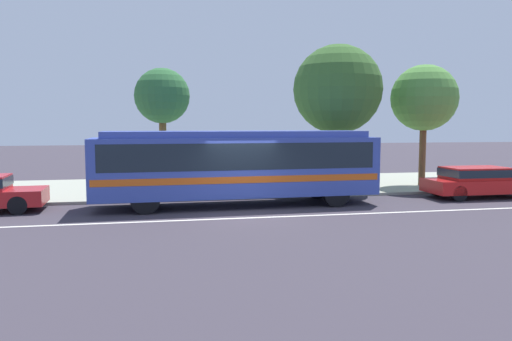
# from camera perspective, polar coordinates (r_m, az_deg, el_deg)

# --- Properties ---
(ground_plane) EXTENTS (120.00, 120.00, 0.00)m
(ground_plane) POSITION_cam_1_polar(r_m,az_deg,el_deg) (16.95, -1.35, -5.04)
(ground_plane) COLOR #38333C
(sidewalk_slab) EXTENTS (60.00, 8.00, 0.12)m
(sidewalk_slab) POSITION_cam_1_polar(r_m,az_deg,el_deg) (23.89, -4.28, -1.87)
(sidewalk_slab) COLOR #989B89
(sidewalk_slab) RESTS_ON ground_plane
(lane_stripe_center) EXTENTS (56.00, 0.16, 0.01)m
(lane_stripe_center) POSITION_cam_1_polar(r_m,az_deg,el_deg) (16.17, -0.85, -5.53)
(lane_stripe_center) COLOR silver
(lane_stripe_center) RESTS_ON ground_plane
(transit_bus) EXTENTS (10.61, 2.75, 2.82)m
(transit_bus) POSITION_cam_1_polar(r_m,az_deg,el_deg) (18.45, -2.25, 0.95)
(transit_bus) COLOR #3449A4
(transit_bus) RESTS_ON ground_plane
(sedan_far_ahead) EXTENTS (4.55, 1.89, 1.29)m
(sedan_far_ahead) POSITION_cam_1_polar(r_m,az_deg,el_deg) (22.58, 24.44, -1.06)
(sedan_far_ahead) COLOR red
(sedan_far_ahead) RESTS_ON ground_plane
(pedestrian_waiting_near_sign) EXTENTS (0.46, 0.46, 1.64)m
(pedestrian_waiting_near_sign) POSITION_cam_1_polar(r_m,az_deg,el_deg) (21.28, 7.28, -0.02)
(pedestrian_waiting_near_sign) COLOR navy
(pedestrian_waiting_near_sign) RESTS_ON sidewalk_slab
(pedestrian_walking_along_curb) EXTENTS (0.48, 0.48, 1.73)m
(pedestrian_walking_along_curb) POSITION_cam_1_polar(r_m,az_deg,el_deg) (22.69, 5.68, 0.47)
(pedestrian_walking_along_curb) COLOR #18394B
(pedestrian_walking_along_curb) RESTS_ON sidewalk_slab
(pedestrian_standing_by_tree) EXTENTS (0.48, 0.48, 1.67)m
(pedestrian_standing_by_tree) POSITION_cam_1_polar(r_m,az_deg,el_deg) (21.20, 7.78, -0.02)
(pedestrian_standing_by_tree) COLOR #332843
(pedestrian_standing_by_tree) RESTS_ON sidewalk_slab
(bus_stop_sign) EXTENTS (0.08, 0.44, 2.50)m
(bus_stop_sign) POSITION_cam_1_polar(r_m,az_deg,el_deg) (20.80, 5.56, 1.66)
(bus_stop_sign) COLOR gray
(bus_stop_sign) RESTS_ON sidewalk_slab
(street_tree_near_stop) EXTENTS (2.47, 2.47, 5.46)m
(street_tree_near_stop) POSITION_cam_1_polar(r_m,az_deg,el_deg) (22.52, -10.86, 8.39)
(street_tree_near_stop) COLOR brown
(street_tree_near_stop) RESTS_ON sidewalk_slab
(street_tree_mid_block) EXTENTS (4.09, 4.09, 6.61)m
(street_tree_mid_block) POSITION_cam_1_polar(r_m,az_deg,el_deg) (23.18, 9.48, 9.27)
(street_tree_mid_block) COLOR brown
(street_tree_mid_block) RESTS_ON sidewalk_slab
(street_tree_far_end) EXTENTS (3.16, 3.16, 5.80)m
(street_tree_far_end) POSITION_cam_1_polar(r_m,az_deg,el_deg) (25.02, 18.98, 7.94)
(street_tree_far_end) COLOR brown
(street_tree_far_end) RESTS_ON sidewalk_slab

